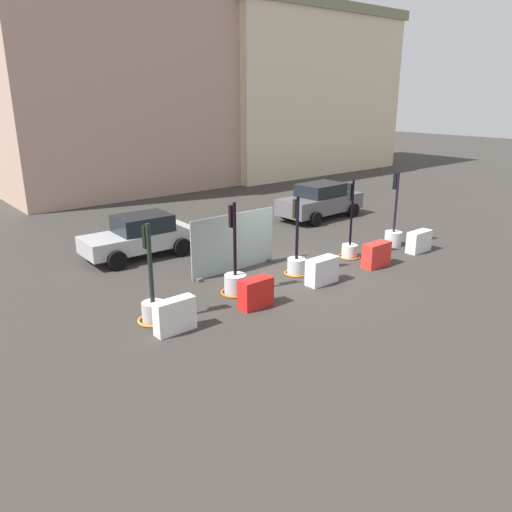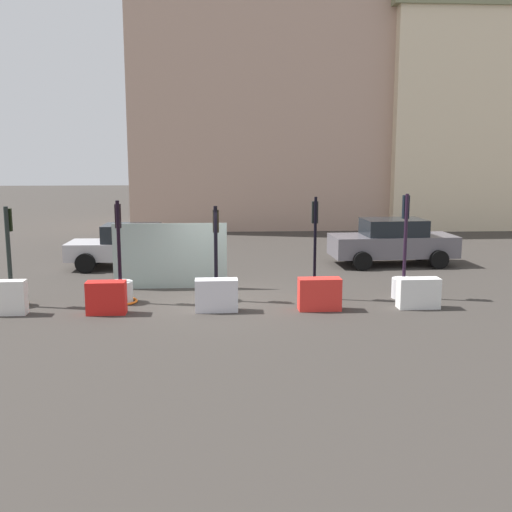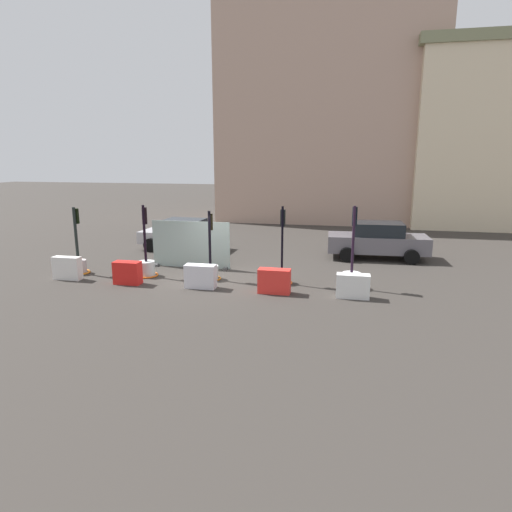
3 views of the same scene
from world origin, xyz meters
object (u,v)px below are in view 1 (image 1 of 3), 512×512
construction_barrier_3 (376,255)px  traffic_light_0 (153,305)px  construction_barrier_2 (322,271)px  construction_barrier_4 (419,241)px  construction_barrier_0 (175,316)px  traffic_light_3 (350,245)px  traffic_light_4 (393,232)px  car_grey_saloon (320,201)px  traffic_light_2 (296,261)px  traffic_light_1 (235,280)px  construction_barrier_1 (256,293)px  car_silver_hatchback (140,236)px

construction_barrier_3 → traffic_light_0: bearing=173.2°
construction_barrier_2 → construction_barrier_4: construction_barrier_2 is taller
construction_barrier_3 → construction_barrier_0: bearing=179.6°
traffic_light_3 → construction_barrier_0: size_ratio=2.65×
traffic_light_4 → car_grey_saloon: (1.16, 5.14, 0.31)m
traffic_light_3 → construction_barrier_4: bearing=-25.6°
car_grey_saloon → traffic_light_4: bearing=-102.8°
traffic_light_3 → construction_barrier_0: bearing=-171.6°
traffic_light_4 → construction_barrier_0: (-10.78, -1.12, -0.10)m
traffic_light_2 → traffic_light_4: 5.35m
traffic_light_1 → construction_barrier_0: bearing=-158.3°
construction_barrier_0 → car_grey_saloon: size_ratio=0.24×
traffic_light_4 → construction_barrier_0: 10.84m
traffic_light_3 → construction_barrier_1: traffic_light_3 is taller
construction_barrier_1 → construction_barrier_3: size_ratio=0.90×
traffic_light_4 → construction_barrier_2: bearing=-168.1°
construction_barrier_4 → construction_barrier_2: bearing=179.7°
construction_barrier_4 → construction_barrier_3: bearing=-179.4°
car_silver_hatchback → construction_barrier_0: bearing=-109.9°
traffic_light_4 → car_silver_hatchback: traffic_light_4 is taller
car_grey_saloon → traffic_light_0: bearing=-156.1°
traffic_light_2 → construction_barrier_3: traffic_light_2 is taller
car_silver_hatchback → car_grey_saloon: car_grey_saloon is taller
construction_barrier_3 → car_silver_hatchback: size_ratio=0.27×
traffic_light_3 → construction_barrier_4: size_ratio=2.62×
traffic_light_1 → traffic_light_2: size_ratio=1.06×
traffic_light_3 → construction_barrier_3: 1.28m
construction_barrier_3 → traffic_light_2: bearing=155.6°
construction_barrier_3 → car_grey_saloon: size_ratio=0.24×
construction_barrier_4 → car_grey_saloon: size_ratio=0.24×
traffic_light_3 → car_grey_saloon: (3.73, 5.05, 0.38)m
construction_barrier_3 → construction_barrier_4: construction_barrier_3 is taller
construction_barrier_3 → car_grey_saloon: 7.39m
traffic_light_3 → construction_barrier_3: (-0.07, -1.28, -0.05)m
car_grey_saloon → traffic_light_3: bearing=-126.4°
construction_barrier_2 → construction_barrier_4: size_ratio=1.01×
traffic_light_1 → construction_barrier_0: traffic_light_1 is taller
traffic_light_0 → construction_barrier_1: traffic_light_0 is taller
traffic_light_1 → traffic_light_3: bearing=1.2°
traffic_light_1 → traffic_light_2: (2.65, 0.07, 0.02)m
construction_barrier_4 → construction_barrier_1: bearing=-179.6°
traffic_light_0 → construction_barrier_1: (2.72, -1.02, -0.05)m
traffic_light_1 → construction_barrier_2: 2.88m
traffic_light_2 → construction_barrier_4: traffic_light_2 is taller
traffic_light_4 → construction_barrier_4: size_ratio=2.69×
traffic_light_2 → traffic_light_1: bearing=-178.4°
traffic_light_2 → construction_barrier_0: size_ratio=2.43×
traffic_light_0 → construction_barrier_1: size_ratio=2.70×
construction_barrier_0 → construction_barrier_3: construction_barrier_0 is taller
traffic_light_3 → construction_barrier_4: traffic_light_3 is taller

